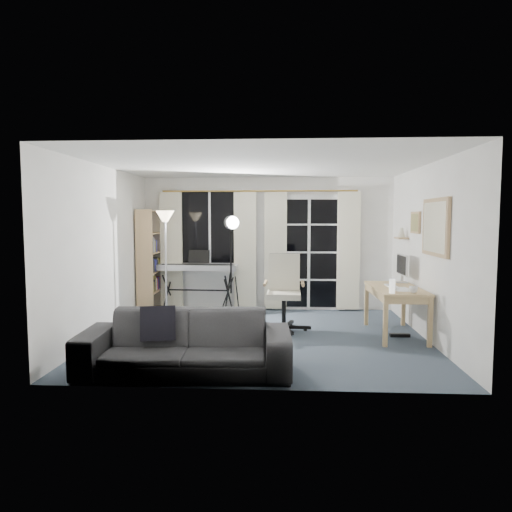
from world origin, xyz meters
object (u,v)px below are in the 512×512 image
Objects in this scene: keyboard_piano at (198,268)px; studio_light at (232,234)px; desk at (396,293)px; monitor at (402,266)px; sofa at (186,333)px; torchiere_lamp at (165,233)px; bookshelf at (148,263)px; mug at (413,289)px; office_chair at (284,285)px.

keyboard_piano is 0.82× the size of studio_light.
monitor is (0.20, 0.45, 0.35)m from desk.
monitor reaches higher than sofa.
sofa is at bearing -70.79° from torchiere_lamp.
torchiere_lamp is (0.57, -0.98, 0.57)m from bookshelf.
monitor is (3.31, -1.05, 0.17)m from keyboard_piano.
studio_light is 2.99m from sofa.
desk is at bearing -114.61° from monitor.
keyboard_piano reaches higher than mug.
torchiere_lamp is 1.13m from studio_light.
office_chair is at bearing -176.75° from monitor.
keyboard_piano is 3.79m from mug.
desk is at bearing 30.79° from sofa.
studio_light is 2.76m from monitor.
torchiere_lamp is at bearing -61.77° from bookshelf.
office_chair reaches higher than mug.
office_chair reaches higher than sofa.
monitor is (1.78, 0.13, 0.29)m from office_chair.
monitor is (2.65, -0.63, -0.45)m from studio_light.
bookshelf is 3.53m from sofa.
torchiere_lamp is at bearing 170.52° from desk.
desk is (2.46, -1.08, -0.79)m from studio_light.
studio_light is at bearing -16.91° from bookshelf.
monitor is 0.22× the size of sofa.
desk is 11.48× the size of mug.
mug is (3.53, -1.01, -0.69)m from torchiere_lamp.
keyboard_piano is 2.87× the size of monitor.
desk is 0.60m from monitor.
bookshelf reaches higher than torchiere_lamp.
monitor is at bearing 35.06° from sofa.
sofa is at bearing -143.35° from monitor.
keyboard_piano is 3.48m from monitor.
office_chair is (1.85, -0.19, -0.77)m from torchiere_lamp.
mug is at bearing -27.85° from bookshelf.
studio_light reaches higher than keyboard_piano.
bookshelf is 1.04× the size of studio_light.
studio_light is at bearing 140.31° from office_chair.
monitor is at bearing 5.50° from office_chair.
monitor reaches higher than desk.
sofa is at bearing -69.22° from bookshelf.
mug is at bearing -24.70° from office_chair.
monitor is at bearing 65.39° from desk.
bookshelf reaches higher than office_chair.
studio_light reaches higher than office_chair.
bookshelf reaches higher than sofa.
keyboard_piano is at bearing 72.18° from torchiere_lamp.
torchiere_lamp reaches higher than keyboard_piano.
keyboard_piano is 1.10× the size of desk.
torchiere_lamp is 3.74m from mug.
bookshelf is 1.69m from studio_light.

